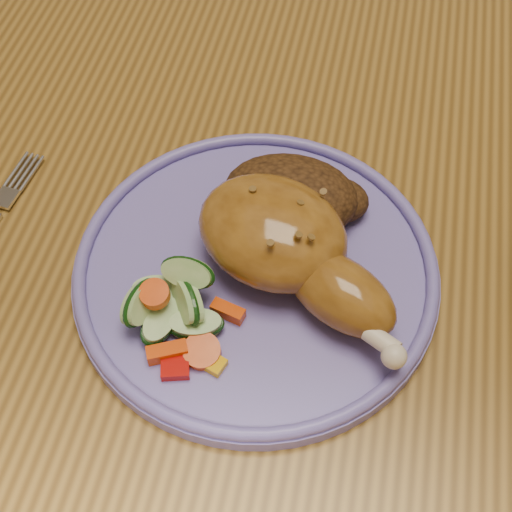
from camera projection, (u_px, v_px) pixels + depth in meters
name	position (u px, v px, depth m)	size (l,w,h in m)	color
ground	(312.00, 459.00, 1.22)	(4.00, 4.00, 0.00)	brown
dining_table	(358.00, 220.00, 0.68)	(0.90, 1.40, 0.75)	brown
plate	(256.00, 272.00, 0.54)	(0.27, 0.27, 0.01)	#675CAF
plate_rim	(256.00, 264.00, 0.53)	(0.27, 0.27, 0.01)	#675CAF
chicken_leg	(289.00, 246.00, 0.51)	(0.18, 0.15, 0.06)	#8C5B1D
rice_pilaf	(293.00, 197.00, 0.55)	(0.11, 0.08, 0.05)	#402610
vegetable_pile	(174.00, 308.00, 0.50)	(0.09, 0.09, 0.05)	#A50A05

